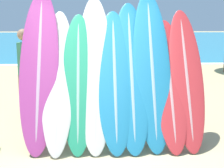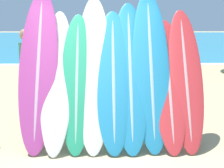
{
  "view_description": "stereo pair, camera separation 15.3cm",
  "coord_description": "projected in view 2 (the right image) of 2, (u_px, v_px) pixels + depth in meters",
  "views": [
    {
      "loc": [
        0.02,
        -3.8,
        1.85
      ],
      "look_at": [
        0.32,
        1.56,
        0.82
      ],
      "focal_mm": 50.0,
      "sensor_mm": 36.0,
      "label": 1
    },
    {
      "loc": [
        0.17,
        -3.8,
        1.85
      ],
      "look_at": [
        0.32,
        1.56,
        0.82
      ],
      "focal_mm": 50.0,
      "sensor_mm": 36.0,
      "label": 2
    }
  ],
  "objects": [
    {
      "name": "surfboard_slot_6",
      "position": [
        151.0,
        68.0,
        4.79
      ],
      "size": [
        0.57,
        1.25,
        2.38
      ],
      "color": "teal",
      "rests_on": "ground_plane"
    },
    {
      "name": "person_near_water",
      "position": [
        27.0,
        68.0,
        6.42
      ],
      "size": [
        0.3,
        0.24,
        1.76
      ],
      "rotation": [
        0.0,
        0.0,
        0.06
      ],
      "color": "#A87A5B",
      "rests_on": "ground_plane"
    },
    {
      "name": "surfboard_slot_8",
      "position": [
        186.0,
        77.0,
        4.77
      ],
      "size": [
        0.52,
        1.14,
        2.09
      ],
      "color": "red",
      "rests_on": "ground_plane"
    },
    {
      "name": "person_mid_beach",
      "position": [
        185.0,
        51.0,
        10.74
      ],
      "size": [
        0.28,
        0.3,
        1.74
      ],
      "rotation": [
        0.0,
        0.0,
        5.32
      ],
      "color": "#A87A5B",
      "rests_on": "ground_plane"
    },
    {
      "name": "ocean_water",
      "position": [
        102.0,
        38.0,
        43.34
      ],
      "size": [
        120.0,
        60.0,
        0.01
      ],
      "color": "teal",
      "rests_on": "ground_plane"
    },
    {
      "name": "surfboard_slot_4",
      "position": [
        113.0,
        78.0,
        4.74
      ],
      "size": [
        0.56,
        1.22,
        2.08
      ],
      "color": "teal",
      "rests_on": "ground_plane"
    },
    {
      "name": "surfboard_slot_1",
      "position": [
        57.0,
        79.0,
        4.73
      ],
      "size": [
        0.49,
        1.24,
        2.07
      ],
      "color": "silver",
      "rests_on": "ground_plane"
    },
    {
      "name": "surfboard_slot_3",
      "position": [
        94.0,
        70.0,
        4.78
      ],
      "size": [
        0.54,
        1.28,
        2.31
      ],
      "color": "silver",
      "rests_on": "ground_plane"
    },
    {
      "name": "surfboard_slot_7",
      "position": [
        169.0,
        83.0,
        4.75
      ],
      "size": [
        0.51,
        1.14,
        1.93
      ],
      "color": "red",
      "rests_on": "ground_plane"
    },
    {
      "name": "surfboard_slot_0",
      "position": [
        38.0,
        67.0,
        4.75
      ],
      "size": [
        0.59,
        1.25,
        2.4
      ],
      "color": "#B23D8E",
      "rests_on": "ground_plane"
    },
    {
      "name": "surfboard_rack",
      "position": [
        113.0,
        118.0,
        4.75
      ],
      "size": [
        2.59,
        0.04,
        0.8
      ],
      "color": "#28282D",
      "rests_on": "ground_plane"
    },
    {
      "name": "surfboard_slot_2",
      "position": [
        77.0,
        80.0,
        4.72
      ],
      "size": [
        0.49,
        1.11,
        2.02
      ],
      "color": "#289E70",
      "rests_on": "ground_plane"
    },
    {
      "name": "ground_plane",
      "position": [
        91.0,
        168.0,
        4.08
      ],
      "size": [
        160.0,
        160.0,
        0.0
      ],
      "primitive_type": "plane",
      "color": "tan"
    },
    {
      "name": "surfboard_slot_5",
      "position": [
        130.0,
        73.0,
        4.78
      ],
      "size": [
        0.57,
        1.28,
        2.21
      ],
      "color": "teal",
      "rests_on": "ground_plane"
    }
  ]
}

